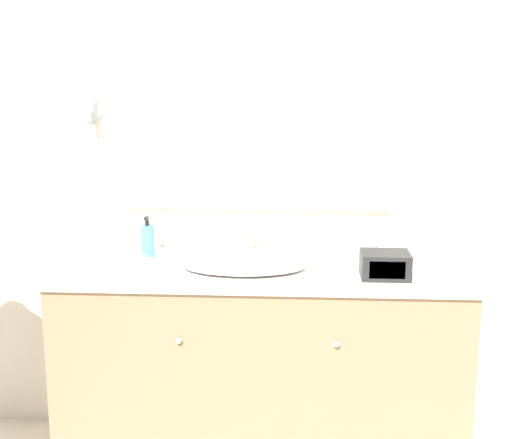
# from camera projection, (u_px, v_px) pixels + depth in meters

# --- Properties ---
(wall_back) EXTENTS (8.00, 0.18, 2.55)m
(wall_back) POSITION_uv_depth(u_px,v_px,m) (265.00, 162.00, 3.20)
(wall_back) COLOR silver
(wall_back) RESTS_ON ground_plane
(vanity_counter) EXTENTS (1.74, 0.60, 0.89)m
(vanity_counter) POSITION_uv_depth(u_px,v_px,m) (261.00, 366.00, 3.06)
(vanity_counter) COLOR #937556
(vanity_counter) RESTS_ON ground_plane
(sink_basin) EXTENTS (0.52, 0.39, 0.21)m
(sink_basin) POSITION_uv_depth(u_px,v_px,m) (243.00, 263.00, 2.94)
(sink_basin) COLOR white
(sink_basin) RESTS_ON vanity_counter
(soap_bottle) EXTENTS (0.06, 0.06, 0.18)m
(soap_bottle) POSITION_uv_depth(u_px,v_px,m) (148.00, 240.00, 3.11)
(soap_bottle) COLOR teal
(soap_bottle) RESTS_ON vanity_counter
(appliance_box) EXTENTS (0.19, 0.15, 0.10)m
(appliance_box) POSITION_uv_depth(u_px,v_px,m) (385.00, 265.00, 2.80)
(appliance_box) COLOR black
(appliance_box) RESTS_ON vanity_counter
(picture_frame) EXTENTS (0.09, 0.01, 0.13)m
(picture_frame) POSITION_uv_depth(u_px,v_px,m) (365.00, 242.00, 3.10)
(picture_frame) COLOR #B2B2B7
(picture_frame) RESTS_ON vanity_counter
(hand_towel_near_sink) EXTENTS (0.16, 0.11, 0.03)m
(hand_towel_near_sink) POSITION_uv_depth(u_px,v_px,m) (125.00, 261.00, 2.99)
(hand_towel_near_sink) COLOR white
(hand_towel_near_sink) RESTS_ON vanity_counter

